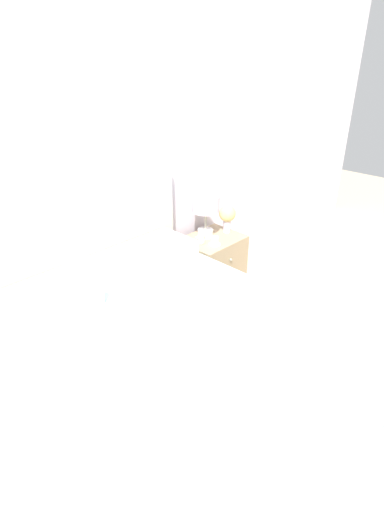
{
  "coord_description": "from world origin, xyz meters",
  "views": [
    {
      "loc": [
        -1.11,
        -2.2,
        1.96
      ],
      "look_at": [
        0.57,
        -0.55,
        0.74
      ],
      "focal_mm": 28.0,
      "sensor_mm": 36.0,
      "label": 1
    }
  ],
  "objects_px": {
    "bed": "(168,376)",
    "flower_vase": "(228,215)",
    "teacup": "(215,241)",
    "nightstand": "(211,268)",
    "alarm_clock": "(200,240)",
    "table_lamp": "(206,208)"
  },
  "relations": [
    {
      "from": "flower_vase",
      "to": "alarm_clock",
      "type": "relative_size",
      "value": 2.93
    },
    {
      "from": "teacup",
      "to": "table_lamp",
      "type": "bearing_deg",
      "value": 68.85
    },
    {
      "from": "table_lamp",
      "to": "teacup",
      "type": "xyz_separation_m",
      "value": [
        -0.06,
        -0.16,
        -0.22
      ]
    },
    {
      "from": "flower_vase",
      "to": "teacup",
      "type": "xyz_separation_m",
      "value": [
        -0.26,
        -0.1,
        -0.12
      ]
    },
    {
      "from": "teacup",
      "to": "alarm_clock",
      "type": "bearing_deg",
      "value": 130.63
    },
    {
      "from": "alarm_clock",
      "to": "bed",
      "type": "bearing_deg",
      "value": -144.89
    },
    {
      "from": "bed",
      "to": "alarm_clock",
      "type": "height_order",
      "value": "bed"
    },
    {
      "from": "nightstand",
      "to": "flower_vase",
      "type": "height_order",
      "value": "flower_vase"
    },
    {
      "from": "bed",
      "to": "alarm_clock",
      "type": "bearing_deg",
      "value": 35.11
    },
    {
      "from": "nightstand",
      "to": "teacup",
      "type": "relative_size",
      "value": 6.0
    },
    {
      "from": "table_lamp",
      "to": "flower_vase",
      "type": "bearing_deg",
      "value": -18.27
    },
    {
      "from": "flower_vase",
      "to": "alarm_clock",
      "type": "distance_m",
      "value": 0.36
    },
    {
      "from": "bed",
      "to": "teacup",
      "type": "xyz_separation_m",
      "value": [
        1.07,
        0.61,
        0.28
      ]
    },
    {
      "from": "nightstand",
      "to": "teacup",
      "type": "height_order",
      "value": "teacup"
    },
    {
      "from": "bed",
      "to": "flower_vase",
      "type": "distance_m",
      "value": 1.56
    },
    {
      "from": "flower_vase",
      "to": "alarm_clock",
      "type": "bearing_deg",
      "value": -179.13
    },
    {
      "from": "bed",
      "to": "nightstand",
      "type": "distance_m",
      "value": 1.35
    },
    {
      "from": "table_lamp",
      "to": "alarm_clock",
      "type": "bearing_deg",
      "value": -153.05
    },
    {
      "from": "teacup",
      "to": "bed",
      "type": "bearing_deg",
      "value": -150.42
    },
    {
      "from": "nightstand",
      "to": "table_lamp",
      "type": "height_order",
      "value": "table_lamp"
    },
    {
      "from": "bed",
      "to": "alarm_clock",
      "type": "distance_m",
      "value": 1.25
    },
    {
      "from": "bed",
      "to": "flower_vase",
      "type": "xyz_separation_m",
      "value": [
        1.33,
        0.7,
        0.4
      ]
    }
  ]
}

